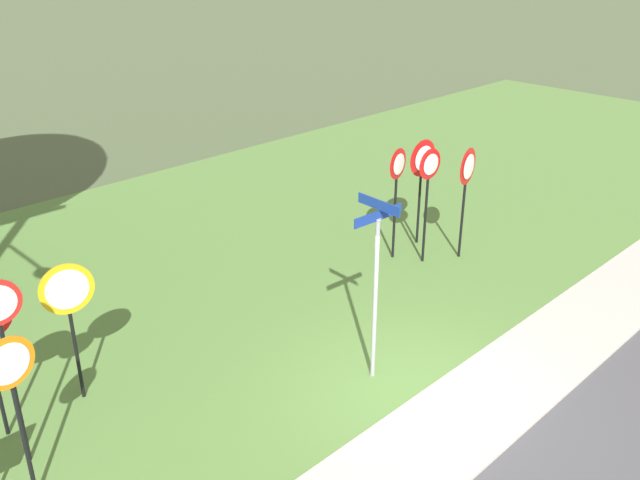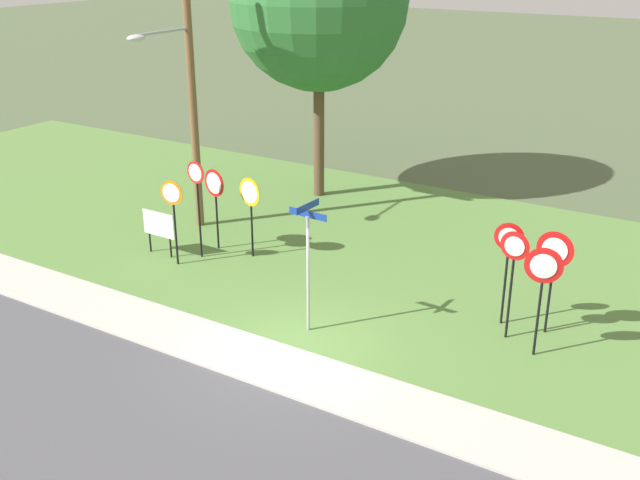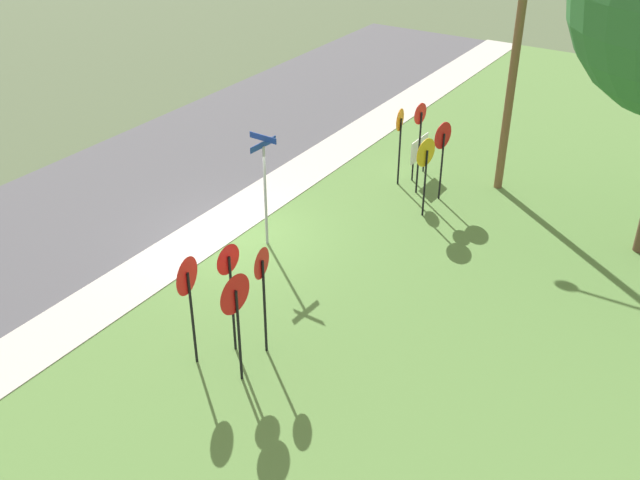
{
  "view_description": "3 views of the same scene",
  "coord_description": "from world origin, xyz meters",
  "px_view_note": "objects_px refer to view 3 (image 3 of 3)",
  "views": [
    {
      "loc": [
        -7.22,
        -5.13,
        6.62
      ],
      "look_at": [
        0.59,
        2.77,
        1.57
      ],
      "focal_mm": 38.88,
      "sensor_mm": 36.0,
      "label": 1
    },
    {
      "loc": [
        7.83,
        -11.64,
        8.21
      ],
      "look_at": [
        -0.94,
        2.64,
        1.43
      ],
      "focal_mm": 41.83,
      "sensor_mm": 36.0,
      "label": 2
    },
    {
      "loc": [
        13.09,
        10.84,
        9.76
      ],
      "look_at": [
        0.53,
        2.89,
        1.1
      ],
      "focal_mm": 41.32,
      "sensor_mm": 36.0,
      "label": 3
    }
  ],
  "objects_px": {
    "stop_sign_far_left": "(425,160)",
    "notice_board": "(419,151)",
    "street_name_post": "(265,181)",
    "stop_sign_far_center": "(400,131)",
    "yield_sign_near_right": "(235,303)",
    "stop_sign_near_left": "(442,144)",
    "utility_pole": "(511,39)",
    "stop_sign_near_right": "(420,131)",
    "yield_sign_far_right": "(262,277)",
    "yield_sign_far_left": "(188,286)",
    "yield_sign_near_left": "(229,274)"
  },
  "relations": [
    {
      "from": "stop_sign_far_center",
      "to": "yield_sign_far_right",
      "type": "bearing_deg",
      "value": -0.34
    },
    {
      "from": "yield_sign_near_right",
      "to": "street_name_post",
      "type": "xyz_separation_m",
      "value": [
        -4.57,
        -2.65,
        -0.02
      ]
    },
    {
      "from": "stop_sign_near_left",
      "to": "yield_sign_near_right",
      "type": "distance_m",
      "value": 9.32
    },
    {
      "from": "stop_sign_far_center",
      "to": "stop_sign_far_left",
      "type": "bearing_deg",
      "value": 37.4
    },
    {
      "from": "stop_sign_far_left",
      "to": "utility_pole",
      "type": "distance_m",
      "value": 4.08
    },
    {
      "from": "stop_sign_far_center",
      "to": "yield_sign_near_right",
      "type": "bearing_deg",
      "value": -0.62
    },
    {
      "from": "yield_sign_far_right",
      "to": "street_name_post",
      "type": "relative_size",
      "value": 0.82
    },
    {
      "from": "stop_sign_far_left",
      "to": "yield_sign_far_left",
      "type": "height_order",
      "value": "yield_sign_far_left"
    },
    {
      "from": "stop_sign_far_left",
      "to": "yield_sign_far_right",
      "type": "height_order",
      "value": "yield_sign_far_right"
    },
    {
      "from": "yield_sign_near_right",
      "to": "stop_sign_near_left",
      "type": "bearing_deg",
      "value": -177.02
    },
    {
      "from": "yield_sign_far_right",
      "to": "street_name_post",
      "type": "distance_m",
      "value": 4.41
    },
    {
      "from": "stop_sign_near_left",
      "to": "utility_pole",
      "type": "relative_size",
      "value": 0.29
    },
    {
      "from": "yield_sign_far_left",
      "to": "yield_sign_near_right",
      "type": "bearing_deg",
      "value": 82.84
    },
    {
      "from": "stop_sign_far_left",
      "to": "street_name_post",
      "type": "bearing_deg",
      "value": -26.01
    },
    {
      "from": "yield_sign_far_left",
      "to": "notice_board",
      "type": "relative_size",
      "value": 1.97
    },
    {
      "from": "street_name_post",
      "to": "stop_sign_near_left",
      "type": "bearing_deg",
      "value": 153.65
    },
    {
      "from": "yield_sign_near_right",
      "to": "yield_sign_far_right",
      "type": "distance_m",
      "value": 0.98
    },
    {
      "from": "stop_sign_near_right",
      "to": "street_name_post",
      "type": "height_order",
      "value": "street_name_post"
    },
    {
      "from": "stop_sign_far_center",
      "to": "utility_pole",
      "type": "height_order",
      "value": "utility_pole"
    },
    {
      "from": "stop_sign_near_left",
      "to": "yield_sign_far_left",
      "type": "height_order",
      "value": "yield_sign_far_left"
    },
    {
      "from": "stop_sign_far_center",
      "to": "notice_board",
      "type": "xyz_separation_m",
      "value": [
        -0.85,
        0.28,
        -0.87
      ]
    },
    {
      "from": "yield_sign_far_right",
      "to": "notice_board",
      "type": "distance_m",
      "value": 9.53
    },
    {
      "from": "stop_sign_far_left",
      "to": "notice_board",
      "type": "bearing_deg",
      "value": -140.63
    },
    {
      "from": "stop_sign_near_right",
      "to": "notice_board",
      "type": "relative_size",
      "value": 2.2
    },
    {
      "from": "utility_pole",
      "to": "notice_board",
      "type": "bearing_deg",
      "value": -75.46
    },
    {
      "from": "stop_sign_far_center",
      "to": "utility_pole",
      "type": "bearing_deg",
      "value": 110.6
    },
    {
      "from": "stop_sign_near_left",
      "to": "street_name_post",
      "type": "bearing_deg",
      "value": -18.69
    },
    {
      "from": "stop_sign_far_center",
      "to": "notice_board",
      "type": "height_order",
      "value": "stop_sign_far_center"
    },
    {
      "from": "stop_sign_near_right",
      "to": "stop_sign_far_left",
      "type": "height_order",
      "value": "stop_sign_near_right"
    },
    {
      "from": "stop_sign_near_right",
      "to": "utility_pole",
      "type": "distance_m",
      "value": 3.46
    },
    {
      "from": "yield_sign_far_right",
      "to": "street_name_post",
      "type": "xyz_separation_m",
      "value": [
        -3.59,
        -2.55,
        -0.03
      ]
    },
    {
      "from": "stop_sign_far_left",
      "to": "yield_sign_far_left",
      "type": "relative_size",
      "value": 0.93
    },
    {
      "from": "stop_sign_near_right",
      "to": "stop_sign_far_left",
      "type": "bearing_deg",
      "value": 38.56
    },
    {
      "from": "stop_sign_near_left",
      "to": "yield_sign_near_right",
      "type": "height_order",
      "value": "yield_sign_near_right"
    },
    {
      "from": "stop_sign_near_left",
      "to": "yield_sign_near_left",
      "type": "height_order",
      "value": "yield_sign_near_left"
    },
    {
      "from": "stop_sign_far_left",
      "to": "yield_sign_near_left",
      "type": "xyz_separation_m",
      "value": [
        7.46,
        -0.74,
        0.2
      ]
    },
    {
      "from": "stop_sign_near_right",
      "to": "yield_sign_far_right",
      "type": "height_order",
      "value": "stop_sign_near_right"
    },
    {
      "from": "stop_sign_near_left",
      "to": "yield_sign_far_right",
      "type": "height_order",
      "value": "yield_sign_far_right"
    },
    {
      "from": "stop_sign_near_left",
      "to": "stop_sign_near_right",
      "type": "relative_size",
      "value": 0.85
    },
    {
      "from": "stop_sign_far_center",
      "to": "yield_sign_far_left",
      "type": "relative_size",
      "value": 0.96
    },
    {
      "from": "utility_pole",
      "to": "notice_board",
      "type": "relative_size",
      "value": 6.51
    },
    {
      "from": "yield_sign_far_right",
      "to": "utility_pole",
      "type": "height_order",
      "value": "utility_pole"
    },
    {
      "from": "yield_sign_near_left",
      "to": "yield_sign_near_right",
      "type": "bearing_deg",
      "value": 48.97
    },
    {
      "from": "street_name_post",
      "to": "notice_board",
      "type": "distance_m",
      "value": 6.1
    },
    {
      "from": "yield_sign_far_right",
      "to": "yield_sign_near_right",
      "type": "bearing_deg",
      "value": -3.71
    },
    {
      "from": "yield_sign_near_left",
      "to": "street_name_post",
      "type": "height_order",
      "value": "street_name_post"
    },
    {
      "from": "stop_sign_near_right",
      "to": "stop_sign_far_center",
      "type": "xyz_separation_m",
      "value": [
        -0.23,
        -0.73,
        -0.24
      ]
    },
    {
      "from": "stop_sign_near_left",
      "to": "notice_board",
      "type": "distance_m",
      "value": 1.81
    },
    {
      "from": "stop_sign_far_left",
      "to": "yield_sign_near_left",
      "type": "height_order",
      "value": "yield_sign_near_left"
    },
    {
      "from": "stop_sign_near_right",
      "to": "utility_pole",
      "type": "xyz_separation_m",
      "value": [
        -1.65,
        1.76,
        2.47
      ]
    }
  ]
}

